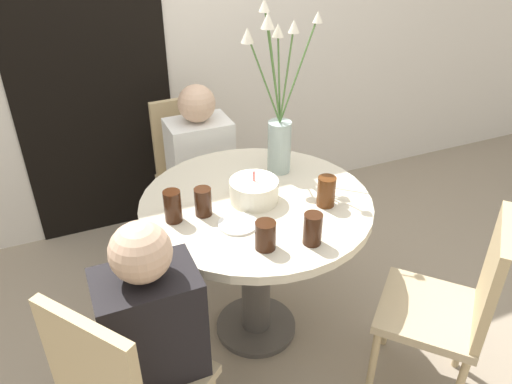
{
  "coord_description": "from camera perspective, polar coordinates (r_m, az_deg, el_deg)",
  "views": [
    {
      "loc": [
        -0.73,
        -1.68,
        1.94
      ],
      "look_at": [
        0.0,
        0.0,
        0.82
      ],
      "focal_mm": 35.0,
      "sensor_mm": 36.0,
      "label": 1
    }
  ],
  "objects": [
    {
      "name": "chair_far_back",
      "position": [
        3.0,
        -7.32,
        2.83
      ],
      "size": [
        0.42,
        0.42,
        0.91
      ],
      "rotation": [
        0.0,
        0.0,
        0.05
      ],
      "color": "tan",
      "rests_on": "ground_plane"
    },
    {
      "name": "person_woman",
      "position": [
        2.87,
        -6.23,
        1.25
      ],
      "size": [
        0.34,
        0.24,
        1.07
      ],
      "color": "#383333",
      "rests_on": "ground_plane"
    },
    {
      "name": "person_boy",
      "position": [
        1.91,
        -11.33,
        -17.89
      ],
      "size": [
        0.34,
        0.24,
        1.07
      ],
      "color": "#383333",
      "rests_on": "ground_plane"
    },
    {
      "name": "drink_glass_2",
      "position": [
        2.05,
        -6.07,
        -1.11
      ],
      "size": [
        0.07,
        0.07,
        0.12
      ],
      "color": "#33190C",
      "rests_on": "dining_table"
    },
    {
      "name": "flower_vase",
      "position": [
        2.29,
        2.52,
        8.41
      ],
      "size": [
        0.35,
        0.2,
        0.77
      ],
      "color": "#9EB2AD",
      "rests_on": "dining_table"
    },
    {
      "name": "birthday_cake",
      "position": [
        2.14,
        -0.28,
        0.21
      ],
      "size": [
        0.21,
        0.21,
        0.14
      ],
      "color": "white",
      "rests_on": "dining_table"
    },
    {
      "name": "wall_back",
      "position": [
        3.1,
        -9.89,
        19.1
      ],
      "size": [
        8.0,
        0.05,
        2.6
      ],
      "color": "silver",
      "rests_on": "ground_plane"
    },
    {
      "name": "ground_plane",
      "position": [
        2.66,
        0.0,
        -15.23
      ],
      "size": [
        16.0,
        16.0,
        0.0
      ],
      "primitive_type": "plane",
      "color": "gray"
    },
    {
      "name": "drink_glass_0",
      "position": [
        1.89,
        6.49,
        -4.21
      ],
      "size": [
        0.07,
        0.07,
        0.13
      ],
      "color": "#33190C",
      "rests_on": "dining_table"
    },
    {
      "name": "dining_table",
      "position": [
        2.26,
        0.0,
        -4.53
      ],
      "size": [
        1.01,
        1.01,
        0.78
      ],
      "color": "beige",
      "rests_on": "ground_plane"
    },
    {
      "name": "drink_glass_1",
      "position": [
        1.86,
        1.08,
        -4.98
      ],
      "size": [
        0.08,
        0.08,
        0.11
      ],
      "color": "#33190C",
      "rests_on": "dining_table"
    },
    {
      "name": "drink_glass_4",
      "position": [
        2.12,
        8.03,
        0.07
      ],
      "size": [
        0.08,
        0.08,
        0.13
      ],
      "color": "#51280F",
      "rests_on": "dining_table"
    },
    {
      "name": "chair_near_front",
      "position": [
        2.19,
        21.63,
        -11.66
      ],
      "size": [
        0.57,
        0.57,
        0.91
      ],
      "rotation": [
        0.0,
        0.0,
        3.88
      ],
      "color": "tan",
      "rests_on": "ground_plane"
    },
    {
      "name": "side_plate",
      "position": [
        2.01,
        -2.09,
        -3.66
      ],
      "size": [
        0.16,
        0.16,
        0.01
      ],
      "color": "white",
      "rests_on": "dining_table"
    },
    {
      "name": "doorway_panel",
      "position": [
        3.06,
        -18.45,
        12.48
      ],
      "size": [
        0.9,
        0.01,
        2.05
      ],
      "color": "black",
      "rests_on": "ground_plane"
    },
    {
      "name": "drink_glass_3",
      "position": [
        2.03,
        -9.5,
        -1.62
      ],
      "size": [
        0.07,
        0.07,
        0.14
      ],
      "color": "#33190C",
      "rests_on": "dining_table"
    }
  ]
}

